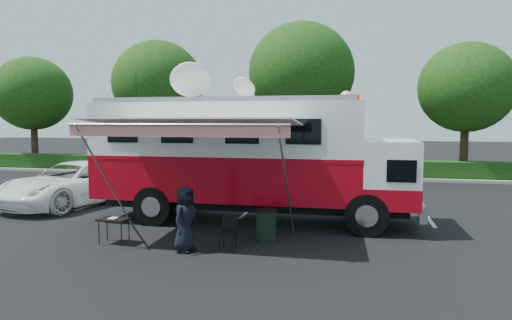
{
  "coord_description": "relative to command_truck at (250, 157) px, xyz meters",
  "views": [
    {
      "loc": [
        3.11,
        -13.86,
        3.19
      ],
      "look_at": [
        0.0,
        0.5,
        1.9
      ],
      "focal_mm": 32.0,
      "sensor_mm": 36.0,
      "label": 1
    }
  ],
  "objects": [
    {
      "name": "trash_bin",
      "position": [
        0.97,
        -2.3,
        -1.61
      ],
      "size": [
        0.57,
        0.57,
        0.86
      ],
      "color": "black",
      "rests_on": "ground_plane"
    },
    {
      "name": "folding_chair",
      "position": [
        0.22,
        -3.23,
        -1.55
      ],
      "size": [
        0.4,
        0.42,
        0.84
      ],
      "color": "black",
      "rests_on": "ground_plane"
    },
    {
      "name": "white_suv",
      "position": [
        -7.11,
        1.35,
        -2.04
      ],
      "size": [
        4.07,
        6.3,
        1.61
      ],
      "primitive_type": "imported",
      "rotation": [
        0.0,
        0.0,
        -0.26
      ],
      "color": "white",
      "rests_on": "ground_plane"
    },
    {
      "name": "back_border",
      "position": [
        1.23,
        12.9,
        2.96
      ],
      "size": [
        60.0,
        6.14,
        8.87
      ],
      "color": "#9E998E",
      "rests_on": "ground_plane"
    },
    {
      "name": "person",
      "position": [
        -0.78,
        -3.6,
        -2.04
      ],
      "size": [
        0.69,
        0.88,
        1.59
      ],
      "primitive_type": "imported",
      "rotation": [
        0.0,
        0.0,
        1.31
      ],
      "color": "black",
      "rests_on": "ground_plane"
    },
    {
      "name": "command_truck",
      "position": [
        0.0,
        0.0,
        0.0
      ],
      "size": [
        9.93,
        2.73,
        4.77
      ],
      "color": "black",
      "rests_on": "ground_plane"
    },
    {
      "name": "ground_plane",
      "position": [
        0.09,
        0.0,
        -2.04
      ],
      "size": [
        120.0,
        120.0,
        0.0
      ],
      "primitive_type": "plane",
      "color": "black",
      "rests_on": "ground"
    },
    {
      "name": "stall_lines",
      "position": [
        -0.41,
        3.0,
        -2.04
      ],
      "size": [
        24.12,
        5.5,
        0.01
      ],
      "color": "silver",
      "rests_on": "ground_plane"
    },
    {
      "name": "awning",
      "position": [
        -0.89,
        -2.83,
        1.03
      ],
      "size": [
        5.42,
        2.79,
        3.27
      ],
      "color": "white",
      "rests_on": "ground_plane"
    },
    {
      "name": "folding_table",
      "position": [
        -2.86,
        -3.3,
        -1.44
      ],
      "size": [
        0.81,
        0.6,
        0.65
      ],
      "color": "black",
      "rests_on": "ground_plane"
    }
  ]
}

